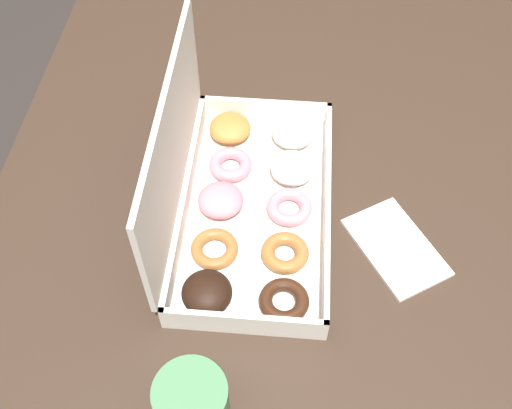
# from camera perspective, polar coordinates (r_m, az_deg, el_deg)

# --- Properties ---
(ground_plane) EXTENTS (8.00, 8.00, 0.00)m
(ground_plane) POSITION_cam_1_polar(r_m,az_deg,el_deg) (1.62, 1.47, -15.82)
(ground_plane) COLOR #2D2826
(dining_table) EXTENTS (1.19, 0.95, 0.74)m
(dining_table) POSITION_cam_1_polar(r_m,az_deg,el_deg) (1.04, 2.21, -2.99)
(dining_table) COLOR #38281E
(dining_table) RESTS_ON ground_plane
(donut_box) EXTENTS (0.42, 0.24, 0.24)m
(donut_box) POSITION_cam_1_polar(r_m,az_deg,el_deg) (0.92, -1.71, 1.16)
(donut_box) COLOR silver
(donut_box) RESTS_ON dining_table
(coffee_mug) EXTENTS (0.09, 0.09, 0.11)m
(coffee_mug) POSITION_cam_1_polar(r_m,az_deg,el_deg) (0.76, -6.01, -18.59)
(coffee_mug) COLOR #4C8456
(coffee_mug) RESTS_ON dining_table
(paper_napkin) EXTENTS (0.19, 0.17, 0.01)m
(paper_napkin) POSITION_cam_1_polar(r_m,az_deg,el_deg) (0.94, 13.17, -3.97)
(paper_napkin) COLOR white
(paper_napkin) RESTS_ON dining_table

